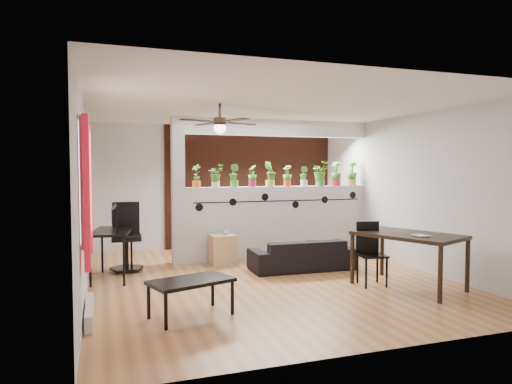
{
  "coord_description": "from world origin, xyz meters",
  "views": [
    {
      "loc": [
        -2.39,
        -6.56,
        1.7
      ],
      "look_at": [
        0.04,
        0.6,
        1.3
      ],
      "focal_mm": 32.0,
      "sensor_mm": 36.0,
      "label": 1
    }
  ],
  "objects_px": {
    "folding_chair": "(370,247)",
    "coffee_table": "(191,283)",
    "potted_plant_0": "(196,175)",
    "cube_shelf": "(223,250)",
    "potted_plant_1": "(216,175)",
    "office_chair": "(126,241)",
    "potted_plant_5": "(287,175)",
    "potted_plant_6": "(304,175)",
    "dining_table": "(408,239)",
    "computer_desk": "(112,235)",
    "sofa": "(302,255)",
    "potted_plant_4": "(270,173)",
    "potted_plant_3": "(252,175)",
    "potted_plant_2": "(234,175)",
    "ceiling_fan": "(220,124)",
    "potted_plant_9": "(352,173)",
    "cup": "(225,232)",
    "potted_plant_8": "(336,173)",
    "potted_plant_7": "(320,173)"
  },
  "relations": [
    {
      "from": "folding_chair",
      "to": "coffee_table",
      "type": "xyz_separation_m",
      "value": [
        -2.75,
        -0.62,
        -0.15
      ]
    },
    {
      "from": "potted_plant_0",
      "to": "cube_shelf",
      "type": "bearing_deg",
      "value": -41.02
    },
    {
      "from": "potted_plant_1",
      "to": "office_chair",
      "type": "xyz_separation_m",
      "value": [
        -1.59,
        -0.27,
        -1.08
      ]
    },
    {
      "from": "potted_plant_5",
      "to": "potted_plant_6",
      "type": "xyz_separation_m",
      "value": [
        0.35,
        0.0,
        -0.01
      ]
    },
    {
      "from": "potted_plant_5",
      "to": "dining_table",
      "type": "distance_m",
      "value": 2.92
    },
    {
      "from": "computer_desk",
      "to": "potted_plant_0",
      "type": "bearing_deg",
      "value": 28.37
    },
    {
      "from": "sofa",
      "to": "potted_plant_4",
      "type": "bearing_deg",
      "value": -80.77
    },
    {
      "from": "potted_plant_4",
      "to": "potted_plant_3",
      "type": "bearing_deg",
      "value": 180.0
    },
    {
      "from": "potted_plant_2",
      "to": "potted_plant_3",
      "type": "relative_size",
      "value": 1.07
    },
    {
      "from": "potted_plant_1",
      "to": "potted_plant_3",
      "type": "xyz_separation_m",
      "value": [
        0.7,
        0.0,
        -0.01
      ]
    },
    {
      "from": "potted_plant_4",
      "to": "office_chair",
      "type": "height_order",
      "value": "potted_plant_4"
    },
    {
      "from": "ceiling_fan",
      "to": "potted_plant_9",
      "type": "relative_size",
      "value": 2.48
    },
    {
      "from": "cube_shelf",
      "to": "dining_table",
      "type": "height_order",
      "value": "dining_table"
    },
    {
      "from": "potted_plant_1",
      "to": "potted_plant_5",
      "type": "relative_size",
      "value": 1.03
    },
    {
      "from": "potted_plant_3",
      "to": "potted_plant_9",
      "type": "height_order",
      "value": "potted_plant_9"
    },
    {
      "from": "potted_plant_3",
      "to": "computer_desk",
      "type": "height_order",
      "value": "potted_plant_3"
    },
    {
      "from": "potted_plant_3",
      "to": "sofa",
      "type": "height_order",
      "value": "potted_plant_3"
    },
    {
      "from": "dining_table",
      "to": "coffee_table",
      "type": "bearing_deg",
      "value": -174.97
    },
    {
      "from": "potted_plant_4",
      "to": "cup",
      "type": "height_order",
      "value": "potted_plant_4"
    },
    {
      "from": "coffee_table",
      "to": "office_chair",
      "type": "bearing_deg",
      "value": 102.05
    },
    {
      "from": "computer_desk",
      "to": "office_chair",
      "type": "xyz_separation_m",
      "value": [
        0.24,
        0.52,
        -0.19
      ]
    },
    {
      "from": "potted_plant_9",
      "to": "sofa",
      "type": "bearing_deg",
      "value": -144.54
    },
    {
      "from": "office_chair",
      "to": "dining_table",
      "type": "xyz_separation_m",
      "value": [
        3.72,
        -2.41,
        0.2
      ]
    },
    {
      "from": "dining_table",
      "to": "potted_plant_1",
      "type": "bearing_deg",
      "value": 128.53
    },
    {
      "from": "potted_plant_9",
      "to": "dining_table",
      "type": "distance_m",
      "value": 2.91
    },
    {
      "from": "ceiling_fan",
      "to": "potted_plant_8",
      "type": "relative_size",
      "value": 2.51
    },
    {
      "from": "potted_plant_3",
      "to": "folding_chair",
      "type": "distance_m",
      "value": 2.75
    },
    {
      "from": "potted_plant_2",
      "to": "dining_table",
      "type": "xyz_separation_m",
      "value": [
        1.79,
        -2.69,
        -0.88
      ]
    },
    {
      "from": "potted_plant_6",
      "to": "potted_plant_9",
      "type": "height_order",
      "value": "potted_plant_9"
    },
    {
      "from": "potted_plant_0",
      "to": "potted_plant_2",
      "type": "xyz_separation_m",
      "value": [
        0.7,
        0.0,
        0.0
      ]
    },
    {
      "from": "potted_plant_1",
      "to": "potted_plant_4",
      "type": "height_order",
      "value": "potted_plant_4"
    },
    {
      "from": "potted_plant_2",
      "to": "potted_plant_4",
      "type": "xyz_separation_m",
      "value": [
        0.7,
        -0.0,
        0.02
      ]
    },
    {
      "from": "potted_plant_5",
      "to": "coffee_table",
      "type": "height_order",
      "value": "potted_plant_5"
    },
    {
      "from": "potted_plant_0",
      "to": "sofa",
      "type": "distance_m",
      "value": 2.34
    },
    {
      "from": "potted_plant_6",
      "to": "computer_desk",
      "type": "xyz_separation_m",
      "value": [
        -3.58,
        -0.79,
        -0.88
      ]
    },
    {
      "from": "computer_desk",
      "to": "coffee_table",
      "type": "distance_m",
      "value": 2.33
    },
    {
      "from": "potted_plant_6",
      "to": "office_chair",
      "type": "bearing_deg",
      "value": -175.33
    },
    {
      "from": "potted_plant_0",
      "to": "potted_plant_9",
      "type": "relative_size",
      "value": 0.87
    },
    {
      "from": "potted_plant_5",
      "to": "cup",
      "type": "relative_size",
      "value": 3.57
    },
    {
      "from": "potted_plant_0",
      "to": "potted_plant_7",
      "type": "relative_size",
      "value": 0.87
    },
    {
      "from": "cup",
      "to": "office_chair",
      "type": "xyz_separation_m",
      "value": [
        -1.68,
        0.07,
        -0.08
      ]
    },
    {
      "from": "potted_plant_0",
      "to": "cube_shelf",
      "type": "distance_m",
      "value": 1.41
    },
    {
      "from": "potted_plant_6",
      "to": "potted_plant_9",
      "type": "xyz_separation_m",
      "value": [
        1.05,
        -0.0,
        0.05
      ]
    },
    {
      "from": "potted_plant_2",
      "to": "dining_table",
      "type": "height_order",
      "value": "potted_plant_2"
    },
    {
      "from": "potted_plant_8",
      "to": "dining_table",
      "type": "height_order",
      "value": "potted_plant_8"
    },
    {
      "from": "dining_table",
      "to": "potted_plant_5",
      "type": "bearing_deg",
      "value": 105.29
    },
    {
      "from": "ceiling_fan",
      "to": "potted_plant_2",
      "type": "relative_size",
      "value": 2.8
    },
    {
      "from": "cup",
      "to": "computer_desk",
      "type": "relative_size",
      "value": 0.1
    },
    {
      "from": "potted_plant_0",
      "to": "potted_plant_9",
      "type": "height_order",
      "value": "potted_plant_9"
    },
    {
      "from": "potted_plant_5",
      "to": "potted_plant_8",
      "type": "height_order",
      "value": "potted_plant_8"
    }
  ]
}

